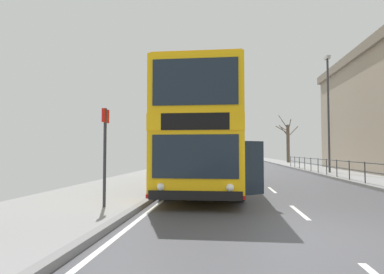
{
  "coord_description": "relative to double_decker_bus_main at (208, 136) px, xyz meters",
  "views": [
    {
      "loc": [
        -1.93,
        -5.97,
        1.59
      ],
      "look_at": [
        -3.27,
        6.75,
        2.19
      ],
      "focal_mm": 29.34,
      "sensor_mm": 36.0,
      "label": 1
    }
  ],
  "objects": [
    {
      "name": "ground",
      "position": [
        1.98,
        -7.79,
        -2.24
      ],
      "size": [
        15.8,
        140.0,
        0.2
      ],
      "color": "#46464B"
    },
    {
      "name": "double_decker_bus_main",
      "position": [
        0.0,
        0.0,
        0.0
      ],
      "size": [
        3.3,
        11.38,
        4.34
      ],
      "color": "#F4B20F",
      "rests_on": "ground"
    },
    {
      "name": "pedestrian_railing_far_kerb",
      "position": [
        7.15,
        5.99,
        -1.47
      ],
      "size": [
        0.05,
        23.79,
        0.98
      ],
      "color": "#2D3338",
      "rests_on": "ground"
    },
    {
      "name": "bus_stop_sign_near",
      "position": [
        -2.4,
        -5.75,
        -0.53
      ],
      "size": [
        0.08,
        0.44,
        2.6
      ],
      "color": "#2D2D33",
      "rests_on": "ground"
    },
    {
      "name": "street_lamp_far_side",
      "position": [
        7.98,
        8.97,
        2.58
      ],
      "size": [
        0.28,
        0.6,
        8.19
      ],
      "color": "#38383D",
      "rests_on": "ground"
    },
    {
      "name": "bare_tree_far_01",
      "position": [
        9.16,
        29.55,
        0.68
      ],
      "size": [
        2.85,
        3.06,
        6.47
      ],
      "color": "brown",
      "rests_on": "ground"
    }
  ]
}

